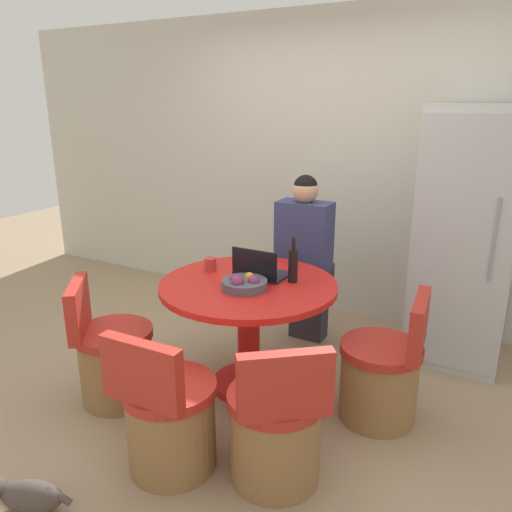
{
  "coord_description": "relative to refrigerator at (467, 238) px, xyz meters",
  "views": [
    {
      "loc": [
        1.55,
        -2.48,
        1.86
      ],
      "look_at": [
        0.06,
        0.2,
        0.9
      ],
      "focal_mm": 35.0,
      "sensor_mm": 36.0,
      "label": 1
    }
  ],
  "objects": [
    {
      "name": "ground_plane",
      "position": [
        -1.2,
        -1.26,
        -0.92
      ],
      "size": [
        12.0,
        12.0,
        0.0
      ],
      "primitive_type": "plane",
      "color": "#9E8466"
    },
    {
      "name": "wall_back",
      "position": [
        -1.2,
        0.4,
        0.38
      ],
      "size": [
        7.0,
        0.06,
        2.6
      ],
      "color": "beige",
      "rests_on": "ground_plane"
    },
    {
      "name": "refrigerator",
      "position": [
        0.0,
        0.0,
        0.0
      ],
      "size": [
        0.65,
        0.71,
        1.84
      ],
      "color": "silver",
      "rests_on": "ground_plane"
    },
    {
      "name": "dining_table",
      "position": [
        -1.14,
        -1.16,
        -0.36
      ],
      "size": [
        1.14,
        1.14,
        0.75
      ],
      "color": "red",
      "rests_on": "ground_plane"
    },
    {
      "name": "chair_right_side",
      "position": [
        -0.27,
        -1.07,
        -0.64
      ],
      "size": [
        0.49,
        0.49,
        0.81
      ],
      "rotation": [
        0.0,
        0.0,
        -1.47
      ],
      "color": "olive",
      "rests_on": "ground_plane"
    },
    {
      "name": "chair_near_camera",
      "position": [
        -1.11,
        -2.03,
        -0.64
      ],
      "size": [
        0.49,
        0.49,
        0.81
      ],
      "rotation": [
        0.0,
        0.0,
        -3.11
      ],
      "color": "olive",
      "rests_on": "ground_plane"
    },
    {
      "name": "chair_near_left_corner",
      "position": [
        -1.83,
        -1.7,
        -0.64
      ],
      "size": [
        0.56,
        0.56,
        0.81
      ],
      "rotation": [
        0.0,
        0.0,
        2.24
      ],
      "color": "olive",
      "rests_on": "ground_plane"
    },
    {
      "name": "chair_near_right_corner",
      "position": [
        -0.59,
        -1.84,
        -0.64
      ],
      "size": [
        0.56,
        0.56,
        0.81
      ],
      "rotation": [
        0.0,
        0.0,
        -2.47
      ],
      "color": "olive",
      "rests_on": "ground_plane"
    },
    {
      "name": "person_seated",
      "position": [
        -1.09,
        -0.37,
        -0.19
      ],
      "size": [
        0.4,
        0.37,
        1.35
      ],
      "rotation": [
        0.0,
        0.0,
        3.14
      ],
      "color": "#2D2D38",
      "rests_on": "ground_plane"
    },
    {
      "name": "laptop",
      "position": [
        -1.12,
        -1.04,
        -0.13
      ],
      "size": [
        0.32,
        0.24,
        0.21
      ],
      "rotation": [
        0.0,
        0.0,
        3.14
      ],
      "color": "#232328",
      "rests_on": "dining_table"
    },
    {
      "name": "fruit_bowl",
      "position": [
        -1.11,
        -1.27,
        -0.13
      ],
      "size": [
        0.28,
        0.28,
        0.1
      ],
      "color": "#4C4C56",
      "rests_on": "dining_table"
    },
    {
      "name": "coffee_cup",
      "position": [
        -1.49,
        -1.07,
        -0.13
      ],
      "size": [
        0.08,
        0.08,
        0.09
      ],
      "color": "#B2332D",
      "rests_on": "dining_table"
    },
    {
      "name": "bottle",
      "position": [
        -0.9,
        -1.01,
        -0.05
      ],
      "size": [
        0.06,
        0.06,
        0.3
      ],
      "color": "black",
      "rests_on": "dining_table"
    },
    {
      "name": "cat",
      "position": [
        -1.53,
        -2.6,
        -0.84
      ],
      "size": [
        0.41,
        0.24,
        0.16
      ],
      "rotation": [
        0.0,
        0.0,
        3.55
      ],
      "color": "#473D38",
      "rests_on": "ground_plane"
    }
  ]
}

